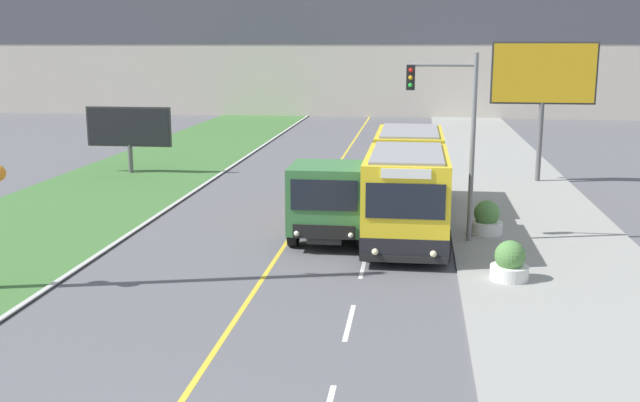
{
  "coord_description": "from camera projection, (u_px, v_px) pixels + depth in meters",
  "views": [
    {
      "loc": [
        4.22,
        -9.06,
        6.56
      ],
      "look_at": [
        1.1,
        15.06,
        1.4
      ],
      "focal_mm": 42.0,
      "sensor_mm": 36.0,
      "label": 1
    }
  ],
  "objects": [
    {
      "name": "dump_truck",
      "position": [
        331.0,
        200.0,
        25.19
      ],
      "size": [
        2.55,
        6.54,
        2.69
      ],
      "color": "black",
      "rests_on": "ground_plane"
    },
    {
      "name": "apartment_block_background",
      "position": [
        374.0,
        14.0,
        68.95
      ],
      "size": [
        80.0,
        8.04,
        18.27
      ],
      "color": "beige",
      "rests_on": "ground_plane"
    },
    {
      "name": "city_bus",
      "position": [
        408.0,
        182.0,
        27.02
      ],
      "size": [
        2.75,
        11.47,
        3.17
      ],
      "color": "yellow",
      "rests_on": "ground_plane"
    },
    {
      "name": "billboard_small",
      "position": [
        129.0,
        128.0,
        37.91
      ],
      "size": [
        4.4,
        0.24,
        3.39
      ],
      "color": "#59595B",
      "rests_on": "ground_plane"
    },
    {
      "name": "planter_round_second",
      "position": [
        487.0,
        219.0,
        25.77
      ],
      "size": [
        1.1,
        1.1,
        1.18
      ],
      "color": "silver",
      "rests_on": "sidewalk_right"
    },
    {
      "name": "traffic_light_mast",
      "position": [
        454.0,
        124.0,
        24.28
      ],
      "size": [
        2.28,
        0.32,
        6.25
      ],
      "color": "slate",
      "rests_on": "ground_plane"
    },
    {
      "name": "planter_round_near",
      "position": [
        510.0,
        263.0,
        20.81
      ],
      "size": [
        1.07,
        1.07,
        1.11
      ],
      "color": "silver",
      "rests_on": "sidewalk_right"
    },
    {
      "name": "billboard_large",
      "position": [
        544.0,
        78.0,
        34.79
      ],
      "size": [
        4.81,
        0.24,
        6.6
      ],
      "color": "#59595B",
      "rests_on": "ground_plane"
    }
  ]
}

